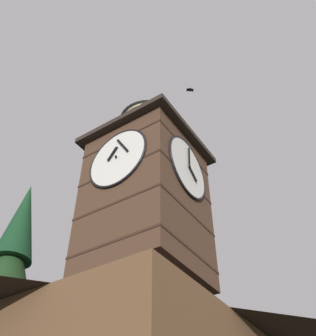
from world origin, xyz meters
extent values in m
pyramid|color=black|center=(-0.42, -2.44, 6.49)|extent=(13.13, 10.44, 2.61)
cube|color=#4C3323|center=(0.05, -1.82, 11.10)|extent=(4.05, 4.05, 6.61)
cube|color=#352318|center=(0.05, -1.82, 8.59)|extent=(4.09, 4.09, 0.10)
cube|color=#352318|center=(0.05, -1.82, 10.24)|extent=(4.09, 4.09, 0.10)
cube|color=#352318|center=(0.05, -1.82, 11.89)|extent=(4.09, 4.09, 0.10)
cube|color=#352318|center=(0.05, -1.82, 13.54)|extent=(4.09, 4.09, 0.10)
cylinder|color=white|center=(0.05, 0.24, 12.47)|extent=(2.77, 0.10, 2.77)
torus|color=black|center=(0.05, 0.26, 12.47)|extent=(2.87, 0.10, 2.87)
cube|color=black|center=(-0.23, 0.34, 12.27)|extent=(0.63, 0.04, 0.51)
cube|color=black|center=(0.01, 0.34, 13.04)|extent=(0.15, 0.04, 1.14)
sphere|color=black|center=(0.05, 0.35, 12.47)|extent=(0.10, 0.10, 0.10)
cylinder|color=white|center=(2.10, -1.82, 12.47)|extent=(0.10, 2.77, 2.77)
torus|color=black|center=(2.13, -1.82, 12.47)|extent=(0.10, 2.87, 2.87)
cube|color=black|center=(2.20, -2.03, 12.75)|extent=(0.04, 0.51, 0.63)
cube|color=black|center=(2.20, -1.52, 12.95)|extent=(0.04, 0.67, 1.01)
sphere|color=black|center=(2.21, -1.82, 12.47)|extent=(0.10, 0.10, 0.10)
cube|color=#2D231E|center=(0.05, -1.82, 14.53)|extent=(4.75, 4.75, 0.25)
cylinder|color=beige|center=(0.05, -1.82, 15.58)|extent=(2.56, 2.56, 1.86)
cylinder|color=#2D2319|center=(0.05, -1.82, 14.88)|extent=(2.62, 2.62, 0.10)
cylinder|color=#2D2319|center=(0.05, -1.82, 15.35)|extent=(2.62, 2.62, 0.10)
cylinder|color=#2D2319|center=(0.05, -1.82, 15.81)|extent=(2.62, 2.62, 0.10)
cylinder|color=#2D2319|center=(0.05, -1.82, 16.28)|extent=(2.62, 2.62, 0.10)
cone|color=#424C5B|center=(0.05, -1.82, 17.11)|extent=(2.86, 2.86, 1.20)
sphere|color=#2D3847|center=(0.05, -1.82, 17.81)|extent=(0.16, 0.16, 0.16)
cone|color=#1C391A|center=(1.54, -7.86, 9.33)|extent=(3.01, 3.01, 4.33)
cone|color=#163E22|center=(1.54, -7.86, 12.01)|extent=(1.75, 1.75, 4.16)
cone|color=black|center=(-8.26, -5.23, 10.38)|extent=(2.55, 2.55, 2.45)
cone|color=black|center=(-8.26, -5.23, 12.58)|extent=(1.78, 1.78, 3.19)
ellipsoid|color=black|center=(-3.85, -1.25, 22.97)|extent=(0.34, 0.31, 0.17)
cube|color=black|center=(-3.92, -1.16, 22.97)|extent=(0.31, 0.31, 0.11)
cube|color=black|center=(-3.78, -1.35, 22.97)|extent=(0.31, 0.31, 0.11)
camera|label=1|loc=(11.08, 6.07, 1.50)|focal=42.85mm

